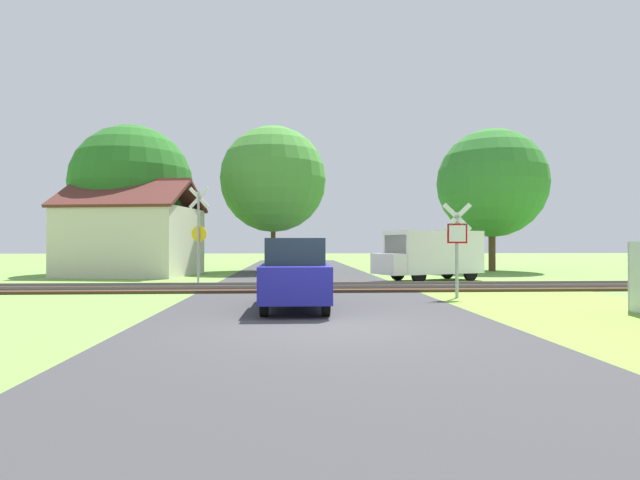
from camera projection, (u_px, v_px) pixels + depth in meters
name	position (u px, v px, depth m)	size (l,w,h in m)	color
ground_plane	(321.00, 327.00, 9.80)	(160.00, 160.00, 0.00)	#6B9942
road_asphalt	(316.00, 313.00, 11.80)	(7.51, 80.00, 0.01)	#38383A
rail_track	(308.00, 288.00, 17.96)	(60.00, 2.60, 0.22)	#422D1E
stop_sign_near	(457.00, 242.00, 15.12)	(0.87, 0.18, 2.89)	#9E9EA5
crossing_sign_far	(199.00, 230.00, 19.80)	(0.86, 0.24, 3.93)	#9E9EA5
house	(132.00, 239.00, 26.17)	(7.24, 6.24, 5.08)	beige
tree_left	(132.00, 185.00, 28.50)	(6.81, 6.81, 8.43)	#513823
tree_far	(492.00, 183.00, 30.63)	(6.64, 6.64, 8.72)	#513823
tree_center	(273.00, 179.00, 30.29)	(6.42, 6.42, 8.80)	#513823
mail_truck	(431.00, 253.00, 22.38)	(5.24, 3.60, 2.24)	white
parked_car	(295.00, 274.00, 12.62)	(1.68, 4.01, 1.78)	navy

